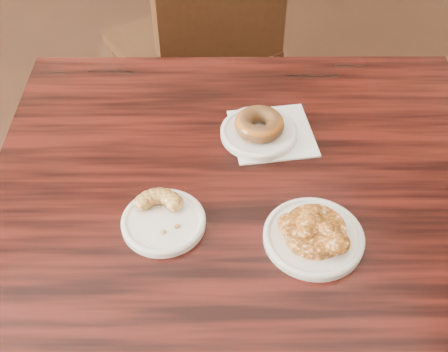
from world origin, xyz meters
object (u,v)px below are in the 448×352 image
object	(u,v)px
cafe_table	(243,319)
apple_fritter	(315,229)
glazed_donut	(259,124)
cruller_fragment	(163,215)
chair_far	(191,47)

from	to	relation	value
cafe_table	apple_fritter	xyz separation A→B (m)	(0.09, -0.09, 0.40)
apple_fritter	cafe_table	bearing A→B (deg)	134.54
cafe_table	glazed_donut	distance (m)	0.46
glazed_donut	cruller_fragment	world-z (taller)	glazed_donut
chair_far	apple_fritter	world-z (taller)	chair_far
chair_far	cruller_fragment	xyz separation A→B (m)	(-0.31, -0.97, 0.33)
glazed_donut	apple_fritter	world-z (taller)	glazed_donut
cafe_table	apple_fritter	world-z (taller)	apple_fritter
cafe_table	chair_far	xyz separation A→B (m)	(0.16, 0.99, 0.08)
cruller_fragment	apple_fritter	bearing A→B (deg)	-25.62
chair_far	apple_fritter	size ratio (longest dim) A/B	6.28
glazed_donut	cruller_fragment	distance (m)	0.29
glazed_donut	cafe_table	bearing A→B (deg)	-115.60
apple_fritter	cruller_fragment	size ratio (longest dim) A/B	1.34
chair_far	cruller_fragment	bearing A→B (deg)	56.70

